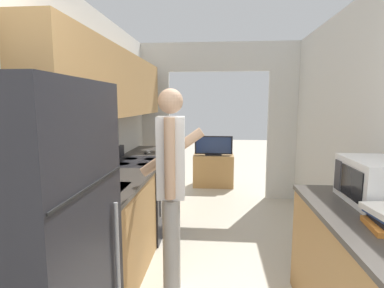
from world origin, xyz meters
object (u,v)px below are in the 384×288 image
(person, at_px, (171,188))
(tv_cabinet, at_px, (213,170))
(range_oven, at_px, (138,197))
(microwave, at_px, (374,182))
(knife, at_px, (146,152))
(refrigerator, at_px, (25,258))
(television, at_px, (213,146))

(person, distance_m, tv_cabinet, 3.34)
(range_oven, relative_size, person, 0.61)
(person, height_order, microwave, person)
(range_oven, relative_size, tv_cabinet, 1.37)
(person, xyz_separation_m, tv_cabinet, (0.28, 3.28, -0.60))
(knife, bearing_deg, refrigerator, -107.10)
(microwave, bearing_deg, range_oven, 146.77)
(tv_cabinet, bearing_deg, range_oven, -111.83)
(person, bearing_deg, refrigerator, 145.76)
(person, bearing_deg, range_oven, 22.07)
(range_oven, xyz_separation_m, person, (0.58, -1.12, 0.45))
(range_oven, distance_m, television, 2.30)
(tv_cabinet, height_order, knife, knife)
(person, distance_m, television, 3.25)
(microwave, xyz_separation_m, tv_cabinet, (-1.13, 3.46, -0.74))
(refrigerator, height_order, knife, refrigerator)
(tv_cabinet, bearing_deg, knife, -119.47)
(range_oven, xyz_separation_m, knife, (-0.03, 0.58, 0.44))
(person, relative_size, knife, 4.99)
(microwave, height_order, knife, microwave)
(knife, bearing_deg, tv_cabinet, 42.11)
(tv_cabinet, distance_m, knife, 1.90)
(person, bearing_deg, tv_cabinet, -10.17)
(microwave, distance_m, knife, 2.77)
(tv_cabinet, xyz_separation_m, television, (0.00, -0.04, 0.47))
(refrigerator, bearing_deg, range_oven, 90.97)
(person, height_order, television, person)
(person, bearing_deg, microwave, -102.58)
(microwave, bearing_deg, television, 108.31)
(microwave, bearing_deg, person, 172.68)
(tv_cabinet, distance_m, television, 0.47)
(tv_cabinet, relative_size, knife, 2.22)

